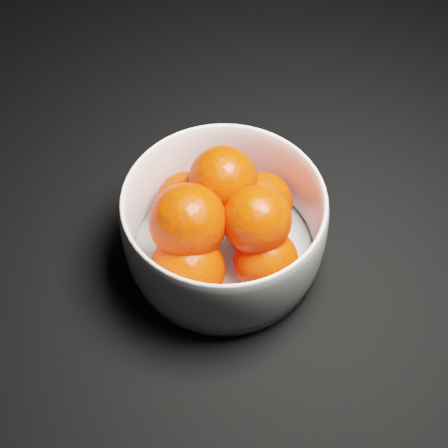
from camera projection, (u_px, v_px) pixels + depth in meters
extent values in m
cylinder|color=white|center=(224.00, 252.00, 0.65)|extent=(0.19, 0.19, 0.01)
sphere|color=#FF2500|center=(261.00, 203.00, 0.64)|extent=(0.07, 0.07, 0.07)
sphere|color=#FF2500|center=(186.00, 201.00, 0.64)|extent=(0.06, 0.06, 0.06)
sphere|color=#FF2500|center=(188.00, 269.00, 0.59)|extent=(0.07, 0.07, 0.07)
sphere|color=#FF2500|center=(266.00, 260.00, 0.60)|extent=(0.06, 0.06, 0.06)
sphere|color=#FF2500|center=(223.00, 180.00, 0.61)|extent=(0.07, 0.07, 0.07)
sphere|color=#FF2500|center=(188.00, 222.00, 0.58)|extent=(0.07, 0.07, 0.07)
sphere|color=#FF2500|center=(257.00, 220.00, 0.58)|extent=(0.07, 0.07, 0.07)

